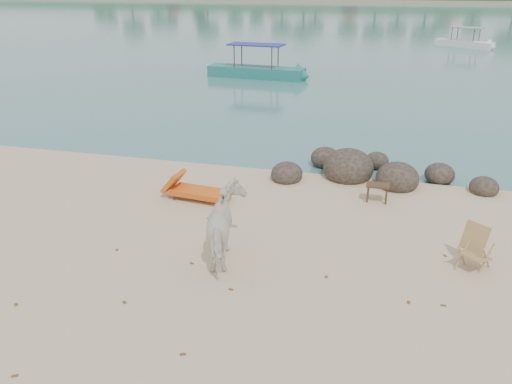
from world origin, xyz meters
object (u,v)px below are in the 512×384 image
Objects in this scene: lounge_chair at (200,190)px; deck_chair at (475,251)px; side_table at (377,194)px; cow at (227,228)px; boat_near at (256,50)px; boulders at (366,172)px.

deck_chair is (6.47, -1.87, 0.13)m from lounge_chair.
deck_chair is (1.97, -2.90, 0.20)m from side_table.
boat_near is (-4.69, 20.74, 0.82)m from cow.
side_table is 0.30× the size of lounge_chair.
boulders is 7.25× the size of deck_chair.
boulders is at bearing -59.81° from boat_near.
deck_chair is at bearing 174.10° from cow.
boulders is at bearing -131.00° from cow.
cow is 4.79m from side_table.
cow reaches higher than deck_chair.
boulders is 16.97m from boat_near.
boat_near reaches higher than side_table.
boat_near is (-9.55, 19.87, 1.15)m from deck_chair.
boat_near reaches higher than boulders.
boulders is at bearing 39.44° from lounge_chair.
lounge_chair is at bearing -75.37° from boat_near.
side_table is at bearing 162.71° from deck_chair.
side_table is at bearing -77.68° from boulders.
lounge_chair is (-4.14, -2.71, 0.09)m from boulders.
boat_near is at bearing 105.99° from lounge_chair.
boat_near is at bearing 115.04° from side_table.
boat_near reaches higher than lounge_chair.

